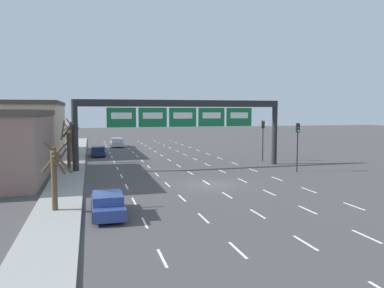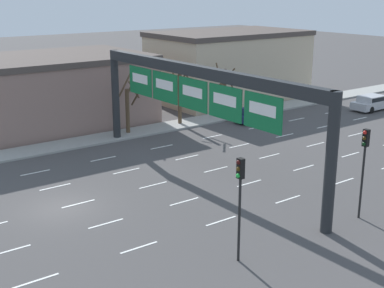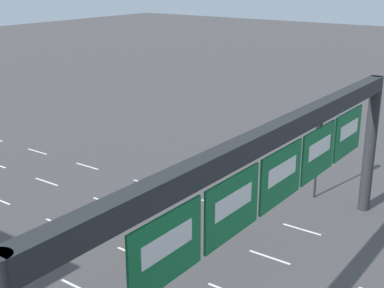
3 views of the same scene
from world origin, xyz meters
The scene contains 3 objects.
lane_dashes centered at (0.00, 13.50, 0.00)m, with size 13.32×67.00×0.01m.
sign_gantry centered at (0.00, 9.35, 5.59)m, with size 21.99×0.70×7.13m.
traffic_light_near_gantry centered at (10.62, 12.12, 3.45)m, with size 0.30×0.35×4.85m.
Camera 3 is at (-15.53, 1.50, 12.01)m, focal length 50.00 mm.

